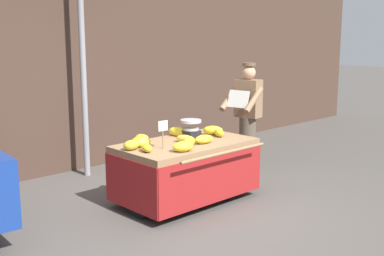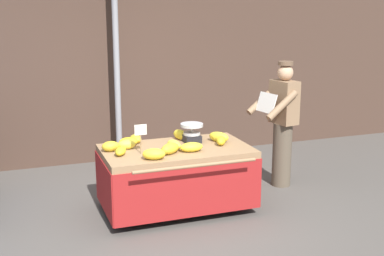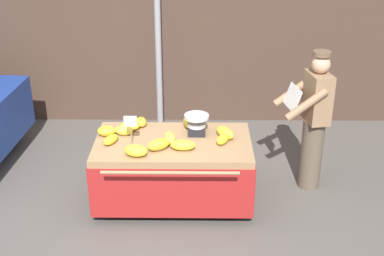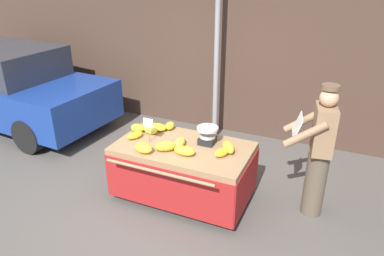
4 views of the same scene
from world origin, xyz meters
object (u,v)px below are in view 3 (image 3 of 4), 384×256
(weighing_scale, at_px, (197,124))
(banana_bunch_0, at_px, (130,126))
(price_sign, at_px, (130,124))
(banana_bunch_5, at_px, (141,122))
(banana_bunch_2, at_px, (225,133))
(banana_bunch_7, at_px, (223,139))
(banana_bunch_11, at_px, (183,145))
(street_pole, at_px, (157,25))
(banana_bunch_4, at_px, (107,131))
(banana_bunch_1, at_px, (189,123))
(banana_bunch_3, at_px, (136,151))
(banana_cart, at_px, (173,158))
(banana_bunch_8, at_px, (159,144))
(vendor_person, at_px, (314,121))
(banana_bunch_10, at_px, (170,138))
(banana_bunch_9, at_px, (111,140))
(banana_bunch_6, at_px, (124,130))

(weighing_scale, xyz_separation_m, banana_bunch_0, (-0.77, 0.10, -0.07))
(price_sign, bearing_deg, banana_bunch_5, 83.16)
(banana_bunch_2, xyz_separation_m, banana_bunch_7, (-0.03, -0.14, -0.01))
(banana_bunch_0, height_order, banana_bunch_2, banana_bunch_2)
(price_sign, height_order, banana_bunch_11, price_sign)
(street_pole, xyz_separation_m, banana_bunch_4, (-0.47, -1.81, -0.77))
(price_sign, height_order, banana_bunch_4, price_sign)
(banana_bunch_1, relative_size, banana_bunch_3, 1.05)
(banana_cart, distance_m, banana_bunch_4, 0.82)
(banana_bunch_1, xyz_separation_m, banana_bunch_2, (0.41, -0.27, 0.00))
(banana_cart, relative_size, price_sign, 5.20)
(banana_bunch_3, xyz_separation_m, banana_bunch_8, (0.23, 0.15, 0.00))
(banana_bunch_0, xyz_separation_m, banana_bunch_11, (0.63, -0.49, 0.00))
(weighing_scale, height_order, vendor_person, vendor_person)
(banana_bunch_11, bearing_deg, banana_bunch_3, -163.34)
(banana_bunch_4, distance_m, banana_bunch_10, 0.74)
(banana_bunch_0, bearing_deg, banana_bunch_10, -32.48)
(banana_bunch_8, bearing_deg, street_pole, 93.83)
(banana_bunch_2, relative_size, banana_bunch_8, 0.98)
(banana_bunch_8, distance_m, banana_bunch_9, 0.56)
(banana_bunch_0, bearing_deg, banana_bunch_6, -111.96)
(banana_bunch_8, height_order, vendor_person, vendor_person)
(banana_bunch_9, distance_m, banana_bunch_10, 0.65)
(banana_bunch_4, bearing_deg, banana_bunch_9, -68.29)
(street_pole, bearing_deg, banana_bunch_6, -98.83)
(banana_bunch_7, relative_size, banana_bunch_8, 0.80)
(banana_bunch_10, bearing_deg, price_sign, -170.76)
(banana_bunch_4, bearing_deg, banana_bunch_8, -28.51)
(street_pole, height_order, banana_bunch_3, street_pole)
(street_pole, xyz_separation_m, banana_bunch_10, (0.25, -1.96, -0.78))
(weighing_scale, xyz_separation_m, banana_bunch_2, (0.32, -0.10, -0.06))
(street_pole, height_order, banana_bunch_7, street_pole)
(price_sign, distance_m, banana_bunch_1, 0.79)
(banana_bunch_8, height_order, banana_bunch_10, banana_bunch_8)
(banana_bunch_3, relative_size, banana_bunch_5, 1.26)
(banana_bunch_7, xyz_separation_m, banana_bunch_11, (-0.44, -0.15, 0.00))
(banana_cart, relative_size, banana_bunch_10, 6.81)
(banana_bunch_3, relative_size, banana_bunch_4, 1.23)
(banana_bunch_5, xyz_separation_m, banana_bunch_10, (0.36, -0.42, 0.00))
(banana_bunch_3, bearing_deg, banana_bunch_10, 44.38)
(banana_bunch_3, distance_m, banana_bunch_7, 0.97)
(street_pole, height_order, banana_bunch_1, street_pole)
(banana_bunch_11, bearing_deg, banana_bunch_0, 142.03)
(banana_bunch_1, xyz_separation_m, banana_bunch_6, (-0.74, -0.21, -0.00))
(banana_bunch_7, bearing_deg, banana_bunch_4, 172.13)
(vendor_person, bearing_deg, banana_bunch_2, -165.31)
(banana_cart, distance_m, banana_bunch_6, 0.64)
(price_sign, xyz_separation_m, banana_bunch_9, (-0.23, 0.02, -0.20))
(price_sign, distance_m, banana_bunch_11, 0.61)
(banana_bunch_6, height_order, banana_bunch_8, banana_bunch_8)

